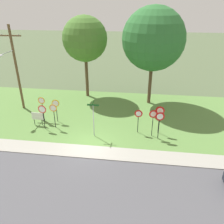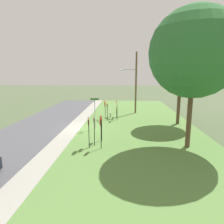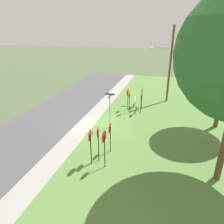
{
  "view_description": "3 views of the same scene",
  "coord_description": "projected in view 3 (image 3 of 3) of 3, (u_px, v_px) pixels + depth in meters",
  "views": [
    {
      "loc": [
        3.72,
        -14.5,
        10.24
      ],
      "look_at": [
        1.42,
        3.09,
        1.6
      ],
      "focal_mm": 36.01,
      "sensor_mm": 36.0,
      "label": 1
    },
    {
      "loc": [
        19.77,
        4.3,
        5.54
      ],
      "look_at": [
        0.27,
        3.23,
        1.83
      ],
      "focal_mm": 32.2,
      "sensor_mm": 36.0,
      "label": 2
    },
    {
      "loc": [
        15.55,
        5.94,
        8.07
      ],
      "look_at": [
        0.93,
        1.91,
        1.87
      ],
      "focal_mm": 32.64,
      "sensor_mm": 36.0,
      "label": 3
    }
  ],
  "objects": [
    {
      "name": "yield_sign_far_left",
      "position": [
        90.0,
        139.0,
        12.39
      ],
      "size": [
        0.76,
        0.12,
        2.44
      ],
      "rotation": [
        0.0,
        0.0,
        0.1
      ],
      "color": "black",
      "rests_on": "grass_median"
    },
    {
      "name": "sidewalk_strip",
      "position": [
        86.0,
        124.0,
        18.58
      ],
      "size": [
        44.0,
        1.6,
        0.06
      ],
      "primitive_type": "cube",
      "color": "#99968C",
      "rests_on": "ground_plane"
    },
    {
      "name": "stop_sign_far_left",
      "position": [
        142.0,
        93.0,
        21.47
      ],
      "size": [
        0.64,
        0.09,
        2.45
      ],
      "rotation": [
        0.0,
        0.0,
        0.0
      ],
      "color": "black",
      "rests_on": "grass_median"
    },
    {
      "name": "yield_sign_near_right",
      "position": [
        104.0,
        140.0,
        12.09
      ],
      "size": [
        0.76,
        0.12,
        2.52
      ],
      "rotation": [
        0.0,
        0.0,
        -0.08
      ],
      "color": "black",
      "rests_on": "grass_median"
    },
    {
      "name": "yield_sign_near_left",
      "position": [
        98.0,
        136.0,
        12.76
      ],
      "size": [
        0.69,
        0.13,
        2.44
      ],
      "rotation": [
        0.0,
        0.0,
        0.14
      ],
      "color": "black",
      "rests_on": "grass_median"
    },
    {
      "name": "stop_sign_far_center",
      "position": [
        128.0,
        94.0,
        21.28
      ],
      "size": [
        0.74,
        0.11,
        2.3
      ],
      "rotation": [
        0.0,
        0.0,
        -0.06
      ],
      "color": "black",
      "rests_on": "grass_median"
    },
    {
      "name": "stop_sign_near_right",
      "position": [
        129.0,
        97.0,
        20.43
      ],
      "size": [
        0.68,
        0.11,
        2.29
      ],
      "rotation": [
        0.0,
        0.0,
        -0.07
      ],
      "color": "black",
      "rests_on": "grass_median"
    },
    {
      "name": "grass_median",
      "position": [
        162.0,
        133.0,
        16.91
      ],
      "size": [
        44.0,
        12.0,
        0.04
      ],
      "primitive_type": "cube",
      "color": "#567F3D",
      "rests_on": "ground_plane"
    },
    {
      "name": "ground_plane",
      "position": [
        94.0,
        125.0,
        18.39
      ],
      "size": [
        160.0,
        160.0,
        0.0
      ],
      "primitive_type": "plane",
      "color": "#4C5B3D"
    },
    {
      "name": "stop_sign_near_left",
      "position": [
        141.0,
        98.0,
        20.35
      ],
      "size": [
        0.71,
        0.13,
        2.24
      ],
      "rotation": [
        0.0,
        0.0,
        0.15
      ],
      "color": "black",
      "rests_on": "grass_median"
    },
    {
      "name": "utility_pole",
      "position": [
        169.0,
        62.0,
        22.84
      ],
      "size": [
        2.1,
        2.55,
        8.46
      ],
      "color": "brown",
      "rests_on": "grass_median"
    },
    {
      "name": "road_asphalt",
      "position": [
        47.0,
        119.0,
        19.57
      ],
      "size": [
        44.0,
        6.4,
        0.01
      ],
      "primitive_type": "cube",
      "color": "#4C4C51",
      "rests_on": "ground_plane"
    },
    {
      "name": "yield_sign_far_right",
      "position": [
        110.0,
        131.0,
        13.8
      ],
      "size": [
        0.67,
        0.1,
        2.17
      ],
      "rotation": [
        0.0,
        0.0,
        -0.02
      ],
      "color": "black",
      "rests_on": "grass_median"
    },
    {
      "name": "notice_board",
      "position": [
        134.0,
        100.0,
        22.22
      ],
      "size": [
        1.1,
        0.09,
        1.25
      ],
      "rotation": [
        0.0,
        0.0,
        -0.06
      ],
      "color": "black",
      "rests_on": "grass_median"
    },
    {
      "name": "street_name_post",
      "position": [
        110.0,
        108.0,
        17.22
      ],
      "size": [
        0.96,
        0.82,
        3.12
      ],
      "rotation": [
        0.0,
        0.0,
        -0.0
      ],
      "color": "#9EA0A8",
      "rests_on": "grass_median"
    }
  ]
}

